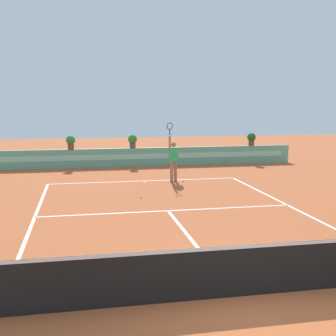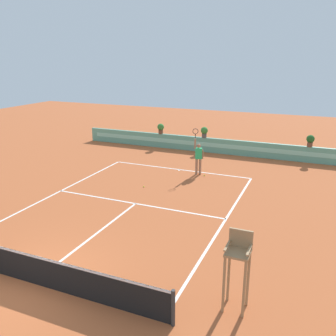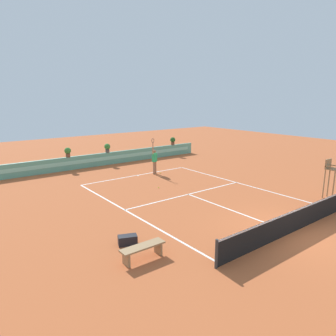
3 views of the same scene
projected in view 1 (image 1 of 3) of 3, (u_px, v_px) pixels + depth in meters
The scene contains 10 objects.
ground_plane at pixel (171, 214), 13.72m from camera, with size 60.00×60.00×0.00m, color #B2562D.
court_lines at pixel (166, 208), 14.41m from camera, with size 8.32×11.94×0.01m.
net at pixel (238, 269), 7.82m from camera, with size 8.92×0.10×1.00m.
back_wall_barrier at pixel (132, 157), 23.72m from camera, with size 18.00×0.21×1.00m.
tennis_player at pixel (173, 158), 19.11m from camera, with size 0.58×0.34×2.58m.
tennis_ball_near_baseline at pixel (141, 197), 15.96m from camera, with size 0.07×0.07×0.07m, color #CCE033.
tennis_ball_mid_court at pixel (183, 181), 19.22m from camera, with size 0.07×0.07×0.07m, color #CCE033.
potted_plant_left at pixel (71, 141), 22.98m from camera, with size 0.48×0.48×0.72m.
potted_plant_far_right at pixel (251, 138), 24.88m from camera, with size 0.48×0.48×0.72m.
potted_plant_centre at pixel (133, 140), 23.59m from camera, with size 0.48×0.48×0.72m.
Camera 1 is at (-2.65, -7.09, 3.45)m, focal length 47.18 mm.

